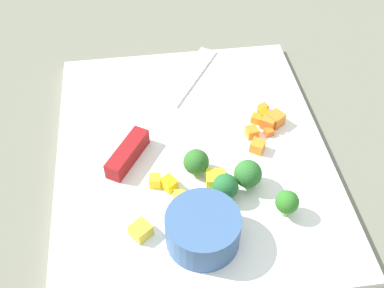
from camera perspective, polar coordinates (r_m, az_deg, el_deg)
ground_plane at (r=0.60m, az=0.00°, el=-1.43°), size 4.00×4.00×0.00m
cutting_board at (r=0.60m, az=0.00°, el=-1.05°), size 0.41×0.34×0.01m
prep_bowl at (r=0.50m, az=1.32°, el=-10.34°), size 0.08×0.08×0.04m
chef_knife at (r=0.61m, az=-5.62°, el=1.62°), size 0.25×0.17×0.02m
carrot_dice_0 at (r=0.62m, az=9.33°, el=1.48°), size 0.01×0.01×0.01m
carrot_dice_1 at (r=0.64m, az=8.62°, el=4.29°), size 0.01×0.01×0.01m
carrot_dice_2 at (r=0.62m, az=9.24°, el=2.50°), size 0.02×0.02×0.02m
carrot_dice_3 at (r=0.63m, az=8.69°, el=3.54°), size 0.02×0.02×0.01m
carrot_dice_4 at (r=0.59m, az=7.97°, el=-0.28°), size 0.02×0.02×0.01m
carrot_dice_5 at (r=0.63m, az=10.17°, el=3.01°), size 0.03×0.03×0.02m
carrot_dice_6 at (r=0.61m, az=7.27°, el=1.44°), size 0.02×0.02×0.01m
carrot_dice_7 at (r=0.63m, az=7.84°, el=3.04°), size 0.02×0.02×0.01m
pepper_dice_0 at (r=0.51m, az=-6.25°, el=-10.42°), size 0.03×0.03×0.02m
pepper_dice_1 at (r=0.54m, az=-1.57°, el=-6.56°), size 0.02×0.02×0.01m
pepper_dice_2 at (r=0.55m, az=2.88°, el=-4.32°), size 0.02×0.02×0.02m
pepper_dice_3 at (r=0.55m, az=-4.52°, el=-4.48°), size 0.02×0.01×0.01m
pepper_dice_4 at (r=0.55m, az=-2.82°, el=-4.84°), size 0.02×0.02×0.01m
broccoli_floret_0 at (r=0.52m, az=11.48°, el=-6.99°), size 0.03×0.03×0.03m
broccoli_floret_1 at (r=0.53m, az=4.07°, el=-5.22°), size 0.03×0.03×0.03m
broccoli_floret_2 at (r=0.54m, az=6.81°, el=-3.65°), size 0.03×0.03×0.04m
broccoli_floret_3 at (r=0.55m, az=0.20°, el=-2.25°), size 0.03×0.03×0.03m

